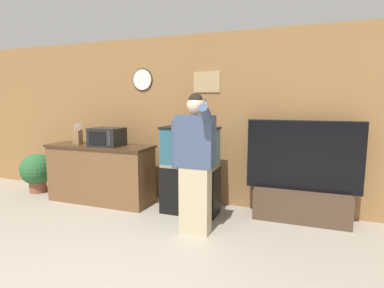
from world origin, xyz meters
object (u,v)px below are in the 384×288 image
(microwave, at_px, (107,137))
(knife_block, at_px, (78,137))
(counter_island, at_px, (101,173))
(potted_plant, at_px, (37,171))
(aquarium_on_stand, at_px, (190,170))
(tv_on_stand, at_px, (301,192))
(person_standing, at_px, (195,162))

(microwave, bearing_deg, knife_block, -178.49)
(counter_island, xyz_separation_m, potted_plant, (-1.38, 0.03, -0.07))
(aquarium_on_stand, bearing_deg, knife_block, -178.46)
(knife_block, distance_m, tv_on_stand, 3.48)
(counter_island, xyz_separation_m, microwave, (0.16, -0.02, 0.59))
(microwave, height_order, knife_block, knife_block)
(knife_block, relative_size, aquarium_on_stand, 0.27)
(microwave, xyz_separation_m, aquarium_on_stand, (1.36, 0.04, -0.43))
(counter_island, bearing_deg, potted_plant, 178.74)
(microwave, distance_m, tv_on_stand, 2.95)
(aquarium_on_stand, height_order, tv_on_stand, tv_on_stand)
(knife_block, relative_size, person_standing, 0.20)
(counter_island, height_order, person_standing, person_standing)
(counter_island, height_order, knife_block, knife_block)
(aquarium_on_stand, distance_m, potted_plant, 2.91)
(microwave, bearing_deg, aquarium_on_stand, 1.55)
(knife_block, height_order, aquarium_on_stand, knife_block)
(tv_on_stand, bearing_deg, aquarium_on_stand, -170.87)
(potted_plant, bearing_deg, tv_on_stand, 2.95)
(knife_block, height_order, person_standing, person_standing)
(counter_island, relative_size, knife_block, 5.10)
(microwave, bearing_deg, potted_plant, 178.11)
(person_standing, distance_m, potted_plant, 3.29)
(person_standing, height_order, potted_plant, person_standing)
(tv_on_stand, distance_m, person_standing, 1.57)
(potted_plant, bearing_deg, knife_block, -3.78)
(counter_island, distance_m, aquarium_on_stand, 1.53)
(counter_island, distance_m, potted_plant, 1.38)
(microwave, relative_size, knife_block, 1.43)
(tv_on_stand, xyz_separation_m, potted_plant, (-4.40, -0.23, -0.01))
(counter_island, bearing_deg, person_standing, -18.49)
(aquarium_on_stand, distance_m, person_standing, 0.73)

